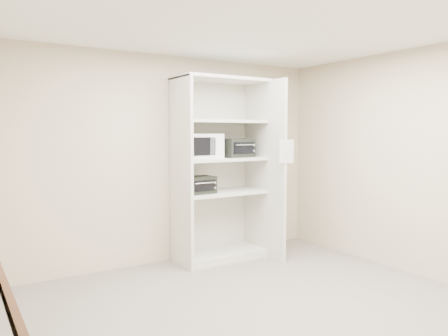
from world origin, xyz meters
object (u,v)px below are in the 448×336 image
toaster_oven_upper (236,148)px  toaster_oven_lower (198,185)px  microwave (199,146)px  shelving_unit (224,175)px

toaster_oven_upper → toaster_oven_lower: size_ratio=1.09×
microwave → shelving_unit: bearing=-6.7°
microwave → toaster_oven_lower: (-0.06, -0.09, -0.50)m
microwave → toaster_oven_lower: bearing=-124.0°
toaster_oven_lower → microwave: bearing=50.4°
microwave → toaster_oven_lower: size_ratio=1.34×
toaster_oven_upper → toaster_oven_lower: (-0.59, -0.01, -0.46)m
toaster_oven_upper → toaster_oven_lower: bearing=173.5°
shelving_unit → toaster_oven_lower: bearing=-174.9°
shelving_unit → toaster_oven_upper: shelving_unit is taller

